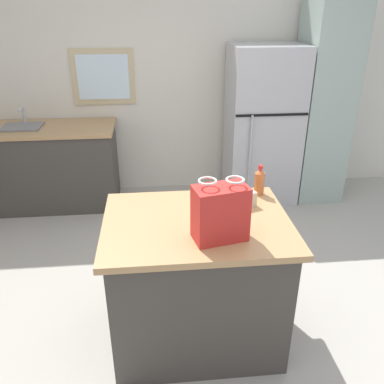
# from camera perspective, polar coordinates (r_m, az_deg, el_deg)

# --- Properties ---
(ground) EXTENTS (6.47, 6.47, 0.00)m
(ground) POSITION_cam_1_polar(r_m,az_deg,el_deg) (3.11, 2.28, -17.31)
(ground) COLOR #ADA89E
(back_wall) EXTENTS (5.39, 0.13, 2.50)m
(back_wall) POSITION_cam_1_polar(r_m,az_deg,el_deg) (4.75, -1.66, 15.12)
(back_wall) COLOR silver
(back_wall) RESTS_ON ground
(kitchen_island) EXTENTS (1.14, 0.86, 0.91)m
(kitchen_island) POSITION_cam_1_polar(r_m,az_deg,el_deg) (2.68, 0.65, -12.54)
(kitchen_island) COLOR #423D38
(kitchen_island) RESTS_ON ground
(refrigerator) EXTENTS (0.77, 0.69, 1.72)m
(refrigerator) POSITION_cam_1_polar(r_m,az_deg,el_deg) (4.60, 10.01, 9.32)
(refrigerator) COLOR #B7B7BC
(refrigerator) RESTS_ON ground
(tall_cabinet) EXTENTS (0.52, 0.62, 2.15)m
(tall_cabinet) POSITION_cam_1_polar(r_m,az_deg,el_deg) (4.76, 18.11, 11.72)
(tall_cabinet) COLOR #9EB2A8
(tall_cabinet) RESTS_ON ground
(sink_counter) EXTENTS (1.49, 0.68, 1.09)m
(sink_counter) POSITION_cam_1_polar(r_m,az_deg,el_deg) (4.72, -19.69, 3.54)
(sink_counter) COLOR #423D38
(sink_counter) RESTS_ON ground
(shopping_bag) EXTENTS (0.32, 0.22, 0.36)m
(shopping_bag) POSITION_cam_1_polar(r_m,az_deg,el_deg) (2.19, 4.05, -2.98)
(shopping_bag) COLOR red
(shopping_bag) RESTS_ON kitchen_island
(small_box) EXTENTS (0.14, 0.15, 0.10)m
(small_box) POSITION_cam_1_polar(r_m,az_deg,el_deg) (2.63, 7.56, -0.72)
(small_box) COLOR beige
(small_box) RESTS_ON kitchen_island
(bottle) EXTENTS (0.07, 0.07, 0.21)m
(bottle) POSITION_cam_1_polar(r_m,az_deg,el_deg) (2.76, 9.59, 1.49)
(bottle) COLOR #C66633
(bottle) RESTS_ON kitchen_island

